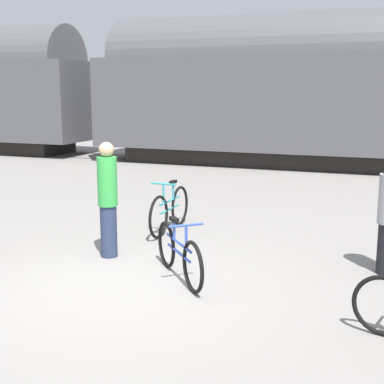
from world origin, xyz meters
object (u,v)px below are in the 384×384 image
Objects in this scene: bicycle_teal at (170,210)px; person_in_green at (108,199)px; freight_train at (295,87)px; bicycle_blue at (179,253)px.

bicycle_teal is 0.97× the size of person_in_green.
bicycle_teal is 1.78m from person_in_green.
freight_train is at bearing -109.70° from person_in_green.
bicycle_teal is at bearing -93.18° from freight_train.
bicycle_teal is at bearing 115.97° from bicycle_blue.
bicycle_teal reaches higher than bicycle_blue.
bicycle_blue is at bearing -87.13° from freight_train.
freight_train is 25.28× the size of bicycle_teal.
freight_train is at bearing 92.87° from bicycle_blue.
bicycle_blue is 0.75× the size of person_in_green.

